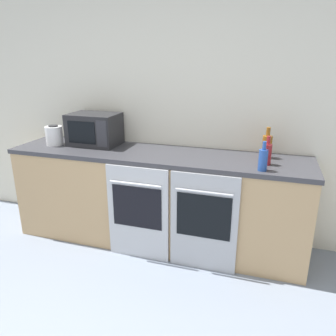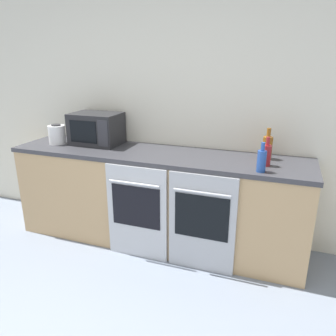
# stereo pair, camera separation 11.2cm
# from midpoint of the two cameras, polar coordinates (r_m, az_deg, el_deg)

# --- Properties ---
(wall_back) EXTENTS (10.00, 0.06, 2.60)m
(wall_back) POSITION_cam_midpoint_polar(r_m,az_deg,el_deg) (3.25, -1.19, 10.84)
(wall_back) COLOR silver
(wall_back) RESTS_ON ground_plane
(counter_back) EXTENTS (2.78, 0.64, 0.91)m
(counter_back) POSITION_cam_midpoint_polar(r_m,az_deg,el_deg) (3.17, -3.04, -5.26)
(counter_back) COLOR tan
(counter_back) RESTS_ON ground_plane
(oven_left) EXTENTS (0.57, 0.06, 0.87)m
(oven_left) POSITION_cam_midpoint_polar(r_m,az_deg,el_deg) (2.93, -6.38, -7.80)
(oven_left) COLOR #B7BABF
(oven_left) RESTS_ON ground_plane
(oven_right) EXTENTS (0.57, 0.06, 0.87)m
(oven_right) POSITION_cam_midpoint_polar(r_m,az_deg,el_deg) (2.76, 5.04, -9.46)
(oven_right) COLOR #A8AAAF
(oven_right) RESTS_ON ground_plane
(microwave) EXTENTS (0.48, 0.35, 0.31)m
(microwave) POSITION_cam_midpoint_polar(r_m,az_deg,el_deg) (3.36, -13.60, 6.57)
(microwave) COLOR #232326
(microwave) RESTS_ON counter_back
(bottle_red) EXTENTS (0.07, 0.07, 0.24)m
(bottle_red) POSITION_cam_midpoint_polar(r_m,az_deg,el_deg) (2.75, 15.78, 2.43)
(bottle_red) COLOR maroon
(bottle_red) RESTS_ON counter_back
(bottle_blue) EXTENTS (0.07, 0.07, 0.23)m
(bottle_blue) POSITION_cam_midpoint_polar(r_m,az_deg,el_deg) (2.59, 15.05, 1.47)
(bottle_blue) COLOR #234793
(bottle_blue) RESTS_ON counter_back
(bottle_amber) EXTENTS (0.08, 0.08, 0.27)m
(bottle_amber) POSITION_cam_midpoint_polar(r_m,az_deg,el_deg) (2.94, 15.81, 3.71)
(bottle_amber) COLOR #8C5114
(bottle_amber) RESTS_ON counter_back
(kettle) EXTENTS (0.17, 0.17, 0.20)m
(kettle) POSITION_cam_midpoint_polar(r_m,az_deg,el_deg) (3.48, -20.08, 5.34)
(kettle) COLOR white
(kettle) RESTS_ON counter_back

